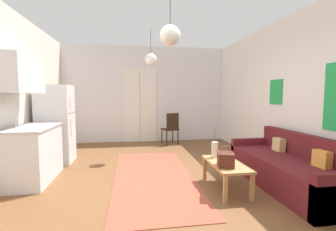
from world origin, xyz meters
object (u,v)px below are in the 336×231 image
at_px(couch, 290,169).
at_px(bamboo_vase, 215,150).
at_px(handbag, 226,159).
at_px(accent_chair, 171,127).
at_px(pendant_lamp_far, 151,59).
at_px(refrigerator, 56,124).
at_px(pendant_lamp_near, 170,35).
at_px(coffee_table, 226,166).

bearing_deg(couch, bamboo_vase, 161.79).
bearing_deg(bamboo_vase, handbag, -92.26).
bearing_deg(bamboo_vase, accent_chair, 93.82).
bearing_deg(handbag, pendant_lamp_far, 110.49).
height_order(couch, handbag, couch).
bearing_deg(handbag, couch, 6.75).
height_order(bamboo_vase, refrigerator, refrigerator).
distance_m(couch, pendant_lamp_far, 3.53).
bearing_deg(couch, handbag, -173.25).
height_order(handbag, accent_chair, accent_chair).
distance_m(handbag, pendant_lamp_near, 1.85).
xyz_separation_m(refrigerator, pendant_lamp_near, (2.04, -2.40, 1.32)).
distance_m(couch, refrigerator, 4.51).
bearing_deg(pendant_lamp_near, couch, 12.08).
distance_m(bamboo_vase, refrigerator, 3.34).
bearing_deg(couch, refrigerator, 153.71).
relative_size(couch, pendant_lamp_near, 2.47).
bearing_deg(pendant_lamp_near, pendant_lamp_far, 90.28).
height_order(coffee_table, pendant_lamp_near, pendant_lamp_near).
relative_size(handbag, accent_chair, 0.34).
bearing_deg(bamboo_vase, pendant_lamp_far, 115.97).
height_order(bamboo_vase, pendant_lamp_far, pendant_lamp_far).
relative_size(refrigerator, accent_chair, 1.79).
height_order(handbag, pendant_lamp_far, pendant_lamp_far).
bearing_deg(refrigerator, pendant_lamp_near, -49.70).
height_order(bamboo_vase, handbag, bamboo_vase).
height_order(handbag, pendant_lamp_near, pendant_lamp_near).
bearing_deg(coffee_table, accent_chair, 94.54).
relative_size(bamboo_vase, refrigerator, 0.29).
height_order(coffee_table, accent_chair, accent_chair).
xyz_separation_m(couch, pendant_lamp_near, (-1.97, -0.42, 1.86)).
relative_size(bamboo_vase, handbag, 1.51).
bearing_deg(pendant_lamp_far, couch, -47.56).
bearing_deg(coffee_table, handbag, -115.38).
height_order(refrigerator, pendant_lamp_far, pendant_lamp_far).
bearing_deg(coffee_table, couch, -2.39).
height_order(coffee_table, handbag, handbag).
bearing_deg(accent_chair, pendant_lamp_near, 63.53).
bearing_deg(pendant_lamp_far, accent_chair, 61.75).
bearing_deg(handbag, refrigerator, 143.78).
distance_m(coffee_table, accent_chair, 3.40).
bearing_deg(refrigerator, bamboo_vase, -29.11).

